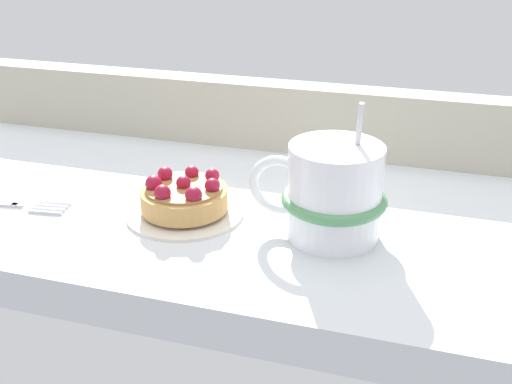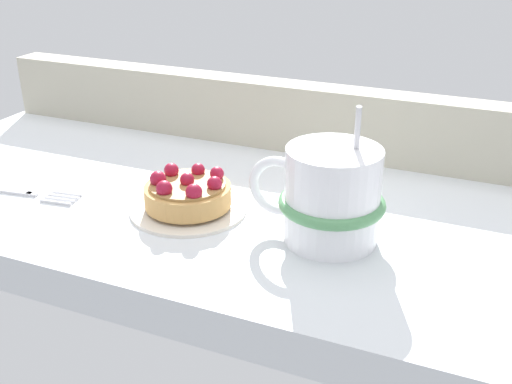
{
  "view_description": "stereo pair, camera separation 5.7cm",
  "coord_description": "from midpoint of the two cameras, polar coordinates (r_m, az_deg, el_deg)",
  "views": [
    {
      "loc": [
        18.17,
        -53.95,
        27.4
      ],
      "look_at": [
        3.23,
        -4.37,
        3.39
      ],
      "focal_mm": 43.1,
      "sensor_mm": 36.0,
      "label": 1
    },
    {
      "loc": [
        23.53,
        -52.01,
        27.4
      ],
      "look_at": [
        3.23,
        -4.37,
        3.39
      ],
      "focal_mm": 43.1,
      "sensor_mm": 36.0,
      "label": 2
    }
  ],
  "objects": [
    {
      "name": "ground_plane",
      "position": [
        0.64,
        -4.19,
        -2.45
      ],
      "size": [
        85.06,
        36.83,
        3.86
      ],
      "primitive_type": "cube",
      "color": "silver"
    },
    {
      "name": "window_rail_back",
      "position": [
        0.76,
        0.04,
        7.05
      ],
      "size": [
        83.36,
        3.97,
        8.17
      ],
      "primitive_type": "cube",
      "color": "#B2AD99",
      "rests_on": "ground_plane"
    },
    {
      "name": "dessert_plate",
      "position": [
        0.61,
        -9.28,
        -1.83
      ],
      "size": [
        11.56,
        11.56,
        0.67
      ],
      "color": "silver",
      "rests_on": "ground_plane"
    },
    {
      "name": "raspberry_tart",
      "position": [
        0.6,
        -9.41,
        -0.38
      ],
      "size": [
        8.54,
        8.54,
        3.53
      ],
      "color": "tan",
      "rests_on": "dessert_plate"
    },
    {
      "name": "coffee_mug",
      "position": [
        0.55,
        4.14,
        -0.12
      ],
      "size": [
        12.74,
        9.53,
        12.85
      ],
      "color": "white",
      "rests_on": "ground_plane"
    }
  ]
}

